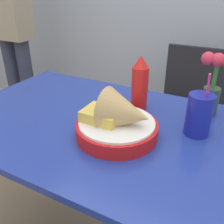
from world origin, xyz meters
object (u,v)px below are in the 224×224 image
Objects in this scene: food_basket at (120,122)px; drink_cup at (199,116)px; person_standing at (10,19)px; flower_vase at (214,83)px; chair_far_window at (190,103)px; ketchup_bottle at (140,85)px.

food_basket is 1.21× the size of drink_cup.
person_standing is at bearing 157.28° from drink_cup.
flower_vase reaches higher than drink_cup.
chair_far_window is 3.73× the size of drink_cup.
ketchup_bottle is 0.27m from flower_vase.
drink_cup reaches higher than ketchup_bottle.
chair_far_window is 0.81m from drink_cup.
chair_far_window is at bearing 3.72° from person_standing.
chair_far_window is at bearing 101.07° from drink_cup.
chair_far_window is 0.69m from flower_vase.
flower_vase reaches higher than food_basket.
flower_vase reaches higher than chair_far_window.
food_basket is (-0.08, -0.88, 0.29)m from chair_far_window.
drink_cup is at bearing -93.99° from flower_vase.
food_basket is 1.14× the size of flower_vase.
flower_vase is 0.15× the size of person_standing.
food_basket is 0.17× the size of person_standing.
person_standing is at bearing -176.28° from chair_far_window.
person_standing reaches higher than food_basket.
food_basket is 0.39m from flower_vase.
drink_cup is (0.24, -0.07, -0.04)m from ketchup_bottle.
chair_far_window is 0.51× the size of person_standing.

